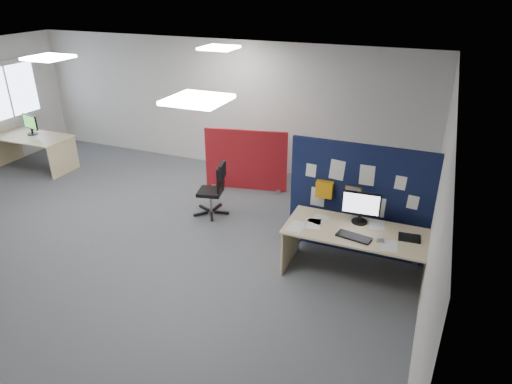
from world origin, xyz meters
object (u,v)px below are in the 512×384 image
(red_divider, at_px, (246,160))
(monitor_second, at_px, (30,124))
(navy_divider, at_px, (359,201))
(main_desk, at_px, (356,240))
(second_desk, at_px, (34,143))
(monitor_main, at_px, (361,206))
(office_chair, at_px, (215,186))

(red_divider, height_order, monitor_second, red_divider)
(navy_divider, relative_size, main_desk, 1.09)
(second_desk, distance_m, monitor_second, 0.42)
(main_desk, xyz_separation_m, monitor_main, (-0.02, 0.20, 0.42))
(second_desk, bearing_deg, monitor_main, -9.10)
(monitor_main, xyz_separation_m, second_desk, (-7.24, 1.16, -0.43))
(office_chair, bearing_deg, monitor_second, 161.02)
(second_desk, bearing_deg, monitor_second, 130.42)
(monitor_second, relative_size, office_chair, 0.50)
(navy_divider, distance_m, main_desk, 0.68)
(navy_divider, height_order, main_desk, navy_divider)
(main_desk, height_order, second_desk, same)
(red_divider, distance_m, second_desk, 4.76)
(monitor_second, bearing_deg, red_divider, 20.93)
(monitor_main, bearing_deg, red_divider, 139.83)
(navy_divider, relative_size, office_chair, 2.20)
(main_desk, height_order, monitor_main, monitor_main)
(main_desk, distance_m, monitor_second, 7.47)
(office_chair, bearing_deg, main_desk, -31.14)
(monitor_second, xyz_separation_m, office_chair, (4.70, -0.54, -0.43))
(monitor_main, xyz_separation_m, monitor_second, (-7.30, 1.23, -0.02))
(main_desk, height_order, office_chair, office_chair)
(red_divider, xyz_separation_m, office_chair, (-0.06, -1.20, -0.05))
(navy_divider, bearing_deg, main_desk, -79.20)
(monitor_main, distance_m, office_chair, 2.72)
(main_desk, bearing_deg, red_divider, 140.86)
(main_desk, bearing_deg, monitor_second, 168.95)
(red_divider, bearing_deg, main_desk, -50.28)
(monitor_second, bearing_deg, second_desk, -36.46)
(navy_divider, bearing_deg, red_divider, 148.81)
(monitor_main, distance_m, monitor_second, 7.40)
(red_divider, bearing_deg, second_desk, 177.57)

